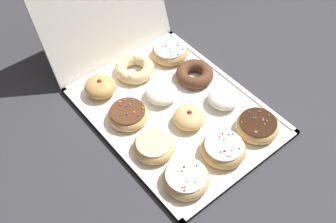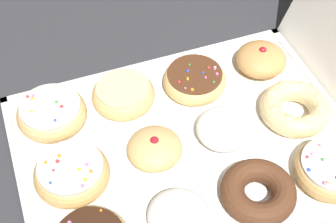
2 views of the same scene
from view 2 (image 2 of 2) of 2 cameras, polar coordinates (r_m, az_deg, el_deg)
name	(u,v)px [view 2 (image 2 of 2)]	position (r m, az deg, el deg)	size (l,w,h in m)	color
ground_plane	(188,151)	(0.82, 2.26, -4.42)	(3.00, 3.00, 0.00)	#333338
donut_box	(188,149)	(0.81, 2.27, -4.20)	(0.41, 0.53, 0.01)	white
sprinkle_donut_0	(52,113)	(0.85, -12.97, -0.15)	(0.11, 0.11, 0.04)	#E5B770
sprinkle_donut_1	(72,176)	(0.77, -10.69, -7.13)	(0.11, 0.11, 0.04)	tan
glazed_ring_donut_3	(123,94)	(0.86, -5.04, 1.95)	(0.11, 0.11, 0.04)	#E5B770
jelly_filled_donut_4	(155,149)	(0.78, -1.46, -4.29)	(0.09, 0.09, 0.05)	#E5B770
powdered_filled_donut_5	(179,216)	(0.72, 1.20, -11.66)	(0.09, 0.09, 0.04)	white
sprinkle_donut_6	(194,80)	(0.88, 3.00, 3.58)	(0.11, 0.11, 0.04)	#E5B770
powdered_filled_donut_7	(224,128)	(0.81, 6.35, -1.87)	(0.09, 0.09, 0.04)	white
chocolate_cake_ring_donut_8	(258,192)	(0.75, 10.11, -8.89)	(0.11, 0.11, 0.04)	#59331E
jelly_filled_donut_9	(261,59)	(0.93, 10.42, 5.81)	(0.09, 0.09, 0.05)	tan
cruller_donut_10	(294,106)	(0.86, 13.95, 0.57)	(0.12, 0.12, 0.04)	#EACC8C
sprinkle_donut_11	(331,169)	(0.80, 17.90, -6.22)	(0.11, 0.11, 0.04)	tan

